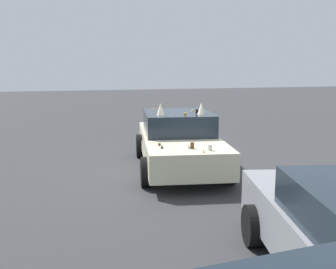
% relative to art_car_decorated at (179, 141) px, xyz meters
% --- Properties ---
extents(ground_plane, '(60.00, 60.00, 0.00)m').
position_rel_art_car_decorated_xyz_m(ground_plane, '(-0.08, 0.01, -0.71)').
color(ground_plane, '#38383A').
extents(art_car_decorated, '(4.68, 2.51, 1.71)m').
position_rel_art_car_decorated_xyz_m(art_car_decorated, '(0.00, 0.00, 0.00)').
color(art_car_decorated, beige).
rests_on(art_car_decorated, ground).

